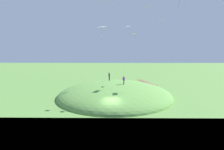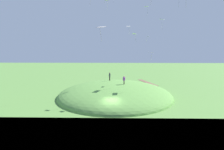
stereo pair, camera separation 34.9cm
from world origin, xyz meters
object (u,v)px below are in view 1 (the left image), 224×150
object	(u,v)px
kite_8	(128,27)
kite_12	(161,20)
person_with_child	(124,79)
kite_1	(107,0)
kite_0	(134,34)
kite_9	(151,53)
kite_7	(102,28)
kite_15	(147,37)
kite_14	(146,7)
person_on_hilltop	(109,75)

from	to	relation	value
kite_8	kite_12	size ratio (longest dim) A/B	0.90
person_with_child	kite_1	bearing A→B (deg)	32.08
kite_0	kite_9	world-z (taller)	kite_0
kite_12	kite_1	bearing A→B (deg)	86.95
kite_7	kite_15	bearing A→B (deg)	-28.69
kite_8	kite_14	bearing A→B (deg)	-142.30
kite_0	kite_1	world-z (taller)	kite_1
kite_0	kite_8	distance (m)	7.80
person_with_child	kite_7	distance (m)	16.02
person_with_child	kite_9	size ratio (longest dim) A/B	1.13
kite_8	kite_15	bearing A→B (deg)	-110.90
person_with_child	person_on_hilltop	xyz separation A→B (m)	(5.18, 3.02, -0.02)
person_with_child	kite_15	distance (m)	10.14
kite_9	person_with_child	bearing A→B (deg)	59.78
kite_1	kite_12	bearing A→B (deg)	-93.05
kite_1	kite_7	xyz separation A→B (m)	(-15.44, 0.18, -6.32)
person_with_child	kite_7	xyz separation A→B (m)	(-12.57, 3.60, 9.27)
kite_0	kite_14	xyz separation A→B (m)	(3.43, -2.49, 5.19)
person_on_hilltop	kite_0	bearing A→B (deg)	139.05
kite_1	kite_15	bearing A→B (deg)	-89.03
person_on_hilltop	kite_15	world-z (taller)	kite_15
kite_0	kite_9	distance (m)	4.52
kite_1	kite_12	distance (m)	11.63
kite_0	person_with_child	bearing A→B (deg)	29.12
kite_7	person_on_hilltop	bearing A→B (deg)	-1.86
kite_12	kite_14	bearing A→B (deg)	119.32
kite_7	kite_8	world-z (taller)	kite_8
kite_0	kite_12	size ratio (longest dim) A/B	0.76
kite_8	kite_9	world-z (taller)	kite_8
kite_8	kite_12	world-z (taller)	kite_12
kite_0	kite_1	xyz separation A→B (m)	(5.91, 5.11, 6.92)
kite_0	kite_9	xyz separation A→B (m)	(0.25, -3.10, -3.29)
kite_8	kite_14	size ratio (longest dim) A/B	0.99
person_on_hilltop	kite_14	xyz separation A→B (m)	(-4.79, -7.20, 13.87)
kite_14	kite_15	size ratio (longest dim) A/B	1.59
kite_7	kite_1	bearing A→B (deg)	-0.66
person_with_child	kite_9	world-z (taller)	kite_9
kite_1	kite_8	world-z (taller)	kite_1
kite_9	kite_8	bearing A→B (deg)	27.48
person_with_child	kite_14	size ratio (longest dim) A/B	0.93
kite_15	person_with_child	bearing A→B (deg)	121.45
kite_12	kite_14	xyz separation A→B (m)	(-1.90, 3.37, 2.09)
kite_1	kite_7	size ratio (longest dim) A/B	1.05
kite_7	kite_8	xyz separation A→B (m)	(17.09, -4.58, 1.20)
person_on_hilltop	kite_8	size ratio (longest dim) A/B	1.02
person_on_hilltop	kite_0	distance (m)	12.85
kite_0	kite_7	bearing A→B (deg)	150.98
kite_15	kite_7	bearing A→B (deg)	151.31
kite_1	kite_7	distance (m)	16.69
person_on_hilltop	kite_15	xyz separation A→B (m)	(-2.17, -7.95, 8.35)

